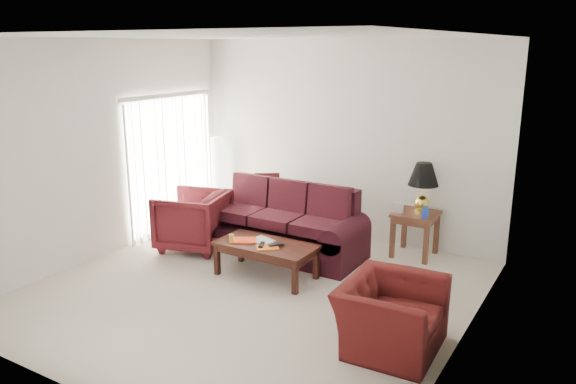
# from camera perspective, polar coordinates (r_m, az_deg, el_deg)

# --- Properties ---
(floor) EXTENTS (5.00, 5.00, 0.00)m
(floor) POSITION_cam_1_polar(r_m,az_deg,el_deg) (6.99, -3.64, -9.89)
(floor) COLOR beige
(floor) RESTS_ON ground
(blinds) EXTENTS (0.10, 2.00, 2.16)m
(blinds) POSITION_cam_1_polar(r_m,az_deg,el_deg) (9.08, -11.73, 2.80)
(blinds) COLOR silver
(blinds) RESTS_ON ground
(sofa) EXTENTS (2.40, 1.12, 0.97)m
(sofa) POSITION_cam_1_polar(r_m,az_deg,el_deg) (7.99, -0.70, -2.93)
(sofa) COLOR black
(sofa) RESTS_ON ground
(throw_pillow) EXTENTS (0.44, 0.37, 0.41)m
(throw_pillow) POSITION_cam_1_polar(r_m,az_deg,el_deg) (8.99, -2.14, 0.68)
(throw_pillow) COLOR black
(throw_pillow) RESTS_ON sofa
(end_table) EXTENTS (0.60, 0.60, 0.64)m
(end_table) POSITION_cam_1_polar(r_m,az_deg,el_deg) (8.15, 12.75, -4.19)
(end_table) COLOR #482B18
(end_table) RESTS_ON ground
(table_lamp) EXTENTS (0.56, 0.56, 0.71)m
(table_lamp) POSITION_cam_1_polar(r_m,az_deg,el_deg) (7.99, 13.54, 0.42)
(table_lamp) COLOR #E1CB46
(table_lamp) RESTS_ON end_table
(clock) EXTENTS (0.16, 0.08, 0.15)m
(clock) POSITION_cam_1_polar(r_m,az_deg,el_deg) (7.97, 11.10, -1.54)
(clock) COLOR silver
(clock) RESTS_ON end_table
(blue_canister) EXTENTS (0.10, 0.10, 0.15)m
(blue_canister) POSITION_cam_1_polar(r_m,az_deg,el_deg) (7.79, 13.75, -2.09)
(blue_canister) COLOR #1A37AD
(blue_canister) RESTS_ON end_table
(picture_frame) EXTENTS (0.17, 0.19, 0.05)m
(picture_frame) POSITION_cam_1_polar(r_m,az_deg,el_deg) (8.21, 12.17, -1.08)
(picture_frame) COLOR silver
(picture_frame) RESTS_ON end_table
(floor_lamp) EXTENTS (0.25, 0.25, 1.43)m
(floor_lamp) POSITION_cam_1_polar(r_m,az_deg,el_deg) (9.69, -7.17, 1.51)
(floor_lamp) COLOR white
(floor_lamp) RESTS_ON ground
(armchair_left) EXTENTS (1.14, 1.13, 0.86)m
(armchair_left) POSITION_cam_1_polar(r_m,az_deg,el_deg) (8.31, -9.63, -2.85)
(armchair_left) COLOR #481015
(armchair_left) RESTS_ON ground
(armchair_right) EXTENTS (0.95, 1.08, 0.68)m
(armchair_right) POSITION_cam_1_polar(r_m,az_deg,el_deg) (5.72, 10.41, -12.23)
(armchair_right) COLOR #3F0E0E
(armchair_right) RESTS_ON ground
(coffee_table) EXTENTS (1.32, 0.71, 0.45)m
(coffee_table) POSITION_cam_1_polar(r_m,az_deg,el_deg) (7.28, -2.24, -6.93)
(coffee_table) COLOR black
(coffee_table) RESTS_ON ground
(magazine_red) EXTENTS (0.38, 0.36, 0.02)m
(magazine_red) POSITION_cam_1_polar(r_m,az_deg,el_deg) (7.31, -4.50, -4.91)
(magazine_red) COLOR red
(magazine_red) RESTS_ON coffee_table
(magazine_white) EXTENTS (0.35, 0.30, 0.02)m
(magazine_white) POSITION_cam_1_polar(r_m,az_deg,el_deg) (7.29, -2.65, -4.93)
(magazine_white) COLOR white
(magazine_white) RESTS_ON coffee_table
(magazine_orange) EXTENTS (0.34, 0.33, 0.02)m
(magazine_orange) POSITION_cam_1_polar(r_m,az_deg,el_deg) (7.05, -2.11, -5.63)
(magazine_orange) COLOR orange
(magazine_orange) RESTS_ON coffee_table
(remote_a) EXTENTS (0.12, 0.19, 0.02)m
(remote_a) POSITION_cam_1_polar(r_m,az_deg,el_deg) (7.08, -2.70, -5.36)
(remote_a) COLOR black
(remote_a) RESTS_ON coffee_table
(remote_b) EXTENTS (0.16, 0.18, 0.02)m
(remote_b) POSITION_cam_1_polar(r_m,az_deg,el_deg) (7.08, -1.23, -5.35)
(remote_b) COLOR black
(remote_b) RESTS_ON coffee_table
(yellow_glass) EXTENTS (0.08, 0.08, 0.11)m
(yellow_glass) POSITION_cam_1_polar(r_m,az_deg,el_deg) (7.26, -5.76, -4.71)
(yellow_glass) COLOR gold
(yellow_glass) RESTS_ON coffee_table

